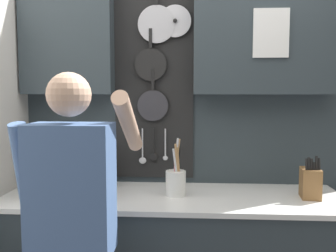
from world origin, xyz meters
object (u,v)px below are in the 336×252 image
Objects in this scene: knife_block at (310,183)px; person at (72,216)px; microwave at (74,173)px; utensil_crock at (176,181)px.

person is at bearing -153.77° from knife_block.
person reaches higher than knife_block.
microwave is at bearing -179.98° from knife_block.
knife_block is at bearing 26.23° from person.
microwave is 1.76× the size of knife_block.
person is at bearing -125.82° from utensil_crock.
utensil_crock reaches higher than microwave.
person reaches higher than utensil_crock.
knife_block is 0.73× the size of utensil_crock.
knife_block is 0.16× the size of person.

